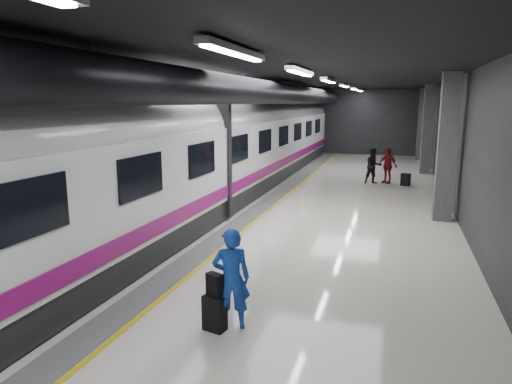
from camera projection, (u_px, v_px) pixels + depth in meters
The scene contains 9 objects.
ground at pixel (285, 224), 13.73m from camera, with size 40.00×40.00×0.00m, color silver.
platform_hall at pixel (285, 105), 14.03m from camera, with size 10.02×40.02×4.51m.
train at pixel (185, 152), 14.28m from camera, with size 3.05×38.00×4.05m.
traveler_main at pixel (231, 279), 7.28m from camera, with size 0.61×0.40×1.68m, color blue.
suitcase_main at pixel (215, 313), 7.30m from camera, with size 0.36×0.23×0.58m, color black.
shoulder_bag at pixel (215, 285), 7.23m from camera, with size 0.28×0.15×0.37m, color black.
traveler_far_a at pixel (373, 166), 20.48m from camera, with size 0.78×0.60×1.60m, color black.
traveler_far_b at pixel (387, 165), 20.65m from camera, with size 0.94×0.39×1.60m, color maroon.
suitcase_far at pixel (406, 180), 20.05m from camera, with size 0.37×0.24×0.55m, color black.
Camera 1 is at (3.09, -12.95, 3.60)m, focal length 32.00 mm.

